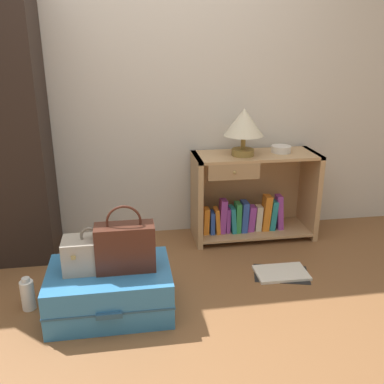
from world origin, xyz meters
TOP-DOWN VIEW (x-y plane):
  - ground_plane at (0.00, 0.00)m, footprint 9.00×9.00m
  - back_wall at (0.00, 1.50)m, footprint 6.40×0.10m
  - bookshelf at (0.84, 1.25)m, footprint 0.97×0.39m
  - table_lamp at (0.75, 1.20)m, footprint 0.30×0.30m
  - bowl at (1.07, 1.25)m, footprint 0.15×0.15m
  - suitcase_large at (-0.26, 0.36)m, footprint 0.72×0.52m
  - train_case at (-0.36, 0.38)m, footprint 0.31×0.19m
  - handbag at (-0.16, 0.35)m, footprint 0.34×0.15m
  - bottle at (-0.75, 0.45)m, footprint 0.08×0.08m
  - open_book_on_floor at (0.89, 0.60)m, footprint 0.42×0.33m

SIDE VIEW (x-z plane):
  - ground_plane at x=0.00m, z-range 0.00..0.00m
  - open_book_on_floor at x=0.89m, z-range 0.00..0.02m
  - bottle at x=-0.75m, z-range -0.01..0.20m
  - suitcase_large at x=-0.26m, z-range 0.00..0.28m
  - bookshelf at x=0.84m, z-range -0.02..0.68m
  - train_case at x=-0.36m, z-range 0.24..0.51m
  - handbag at x=-0.16m, z-range 0.22..0.62m
  - bowl at x=1.07m, z-range 0.70..0.75m
  - table_lamp at x=0.75m, z-range 0.76..1.11m
  - back_wall at x=0.00m, z-range 0.00..2.60m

